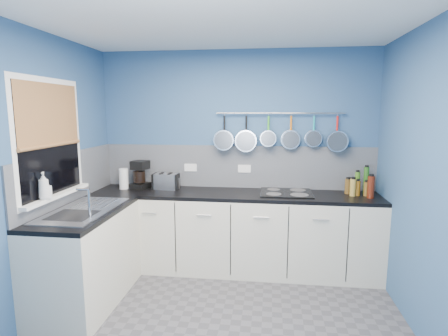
% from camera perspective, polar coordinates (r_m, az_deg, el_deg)
% --- Properties ---
extents(floor, '(3.20, 3.00, 0.02)m').
position_cam_1_polar(floor, '(3.29, -0.88, -24.46)').
color(floor, '#47474C').
rests_on(floor, ground).
extents(ceiling, '(3.20, 3.00, 0.02)m').
position_cam_1_polar(ceiling, '(2.83, -1.01, 23.43)').
color(ceiling, white).
rests_on(ceiling, ground).
extents(wall_back, '(3.20, 0.02, 2.50)m').
position_cam_1_polar(wall_back, '(4.28, 1.96, 1.58)').
color(wall_back, '#2E517B').
rests_on(wall_back, ground).
extents(wall_front, '(3.20, 0.02, 2.50)m').
position_cam_1_polar(wall_front, '(1.39, -10.24, -14.83)').
color(wall_front, '#2E517B').
rests_on(wall_front, ground).
extents(wall_left, '(0.02, 3.00, 2.50)m').
position_cam_1_polar(wall_left, '(3.42, -28.71, -1.44)').
color(wall_left, '#2E517B').
rests_on(wall_left, ground).
extents(wall_right, '(0.02, 3.00, 2.50)m').
position_cam_1_polar(wall_right, '(3.03, 30.87, -2.85)').
color(wall_right, '#2E517B').
rests_on(wall_right, ground).
extents(backsplash_back, '(3.20, 0.02, 0.50)m').
position_cam_1_polar(backsplash_back, '(4.27, 1.93, 0.21)').
color(backsplash_back, slate).
rests_on(backsplash_back, wall_back).
extents(backsplash_left, '(0.02, 1.80, 0.50)m').
position_cam_1_polar(backsplash_left, '(3.92, -23.22, -1.34)').
color(backsplash_left, slate).
rests_on(backsplash_left, wall_left).
extents(cabinet_run_back, '(3.20, 0.60, 0.86)m').
position_cam_1_polar(cabinet_run_back, '(4.17, 1.49, -10.23)').
color(cabinet_run_back, beige).
rests_on(cabinet_run_back, ground).
extents(worktop_back, '(3.20, 0.60, 0.04)m').
position_cam_1_polar(worktop_back, '(4.04, 1.52, -4.20)').
color(worktop_back, black).
rests_on(worktop_back, cabinet_run_back).
extents(cabinet_run_left, '(0.60, 1.20, 0.86)m').
position_cam_1_polar(cabinet_run_left, '(3.72, -20.97, -13.28)').
color(cabinet_run_left, beige).
rests_on(cabinet_run_left, ground).
extents(worktop_left, '(0.60, 1.20, 0.04)m').
position_cam_1_polar(worktop_left, '(3.58, -21.38, -6.59)').
color(worktop_left, black).
rests_on(worktop_left, cabinet_run_left).
extents(window_frame, '(0.01, 1.00, 1.10)m').
position_cam_1_polar(window_frame, '(3.61, -25.84, 4.07)').
color(window_frame, white).
rests_on(window_frame, wall_left).
extents(window_glass, '(0.01, 0.90, 1.00)m').
position_cam_1_polar(window_glass, '(3.61, -25.78, 4.07)').
color(window_glass, black).
rests_on(window_glass, wall_left).
extents(bamboo_blind, '(0.01, 0.90, 0.55)m').
position_cam_1_polar(bamboo_blind, '(3.59, -25.92, 7.65)').
color(bamboo_blind, '#9D6232').
rests_on(bamboo_blind, wall_left).
extents(window_sill, '(0.10, 0.98, 0.03)m').
position_cam_1_polar(window_sill, '(3.67, -24.96, -3.95)').
color(window_sill, white).
rests_on(window_sill, wall_left).
extents(sink_unit, '(0.50, 0.95, 0.01)m').
position_cam_1_polar(sink_unit, '(3.57, -21.41, -6.21)').
color(sink_unit, silver).
rests_on(sink_unit, worktop_left).
extents(mixer_tap, '(0.12, 0.08, 0.26)m').
position_cam_1_polar(mixer_tap, '(3.32, -20.58, -5.08)').
color(mixer_tap, silver).
rests_on(mixer_tap, worktop_left).
extents(socket_left, '(0.15, 0.01, 0.09)m').
position_cam_1_polar(socket_left, '(4.35, -5.33, 0.07)').
color(socket_left, white).
rests_on(socket_left, backsplash_back).
extents(socket_right, '(0.15, 0.01, 0.09)m').
position_cam_1_polar(socket_right, '(4.25, 3.25, -0.11)').
color(socket_right, white).
rests_on(socket_right, backsplash_back).
extents(pot_rail, '(1.45, 0.02, 0.02)m').
position_cam_1_polar(pot_rail, '(4.17, 8.86, 8.58)').
color(pot_rail, silver).
rests_on(pot_rail, wall_back).
extents(soap_bottle_a, '(0.12, 0.12, 0.24)m').
position_cam_1_polar(soap_bottle_a, '(3.46, -26.67, -2.53)').
color(soap_bottle_a, white).
rests_on(soap_bottle_a, window_sill).
extents(soap_bottle_b, '(0.10, 0.10, 0.17)m').
position_cam_1_polar(soap_bottle_b, '(3.48, -26.48, -3.02)').
color(soap_bottle_b, white).
rests_on(soap_bottle_b, window_sill).
extents(paper_towel, '(0.13, 0.13, 0.24)m').
position_cam_1_polar(paper_towel, '(4.37, -15.62, -1.65)').
color(paper_towel, white).
rests_on(paper_towel, worktop_back).
extents(coffee_maker, '(0.23, 0.24, 0.32)m').
position_cam_1_polar(coffee_maker, '(4.35, -13.20, -1.03)').
color(coffee_maker, black).
rests_on(coffee_maker, worktop_back).
extents(toaster, '(0.30, 0.19, 0.18)m').
position_cam_1_polar(toaster, '(4.27, -9.18, -2.10)').
color(toaster, silver).
rests_on(toaster, worktop_back).
extents(canister, '(0.11, 0.11, 0.13)m').
position_cam_1_polar(canister, '(4.27, -7.64, -2.41)').
color(canister, silver).
rests_on(canister, worktop_back).
extents(hob, '(0.57, 0.50, 0.01)m').
position_cam_1_polar(hob, '(4.07, 9.82, -3.85)').
color(hob, black).
rests_on(hob, worktop_back).
extents(pan_0, '(0.24, 0.10, 0.43)m').
position_cam_1_polar(pan_0, '(4.20, 0.05, 5.78)').
color(pan_0, silver).
rests_on(pan_0, pot_rail).
extents(pan_1, '(0.25, 0.08, 0.44)m').
position_cam_1_polar(pan_1, '(4.17, 3.53, 5.64)').
color(pan_1, silver).
rests_on(pan_1, pot_rail).
extents(pan_2, '(0.19, 0.10, 0.38)m').
position_cam_1_polar(pan_2, '(4.16, 7.04, 6.03)').
color(pan_2, silver).
rests_on(pan_2, pot_rail).
extents(pan_3, '(0.22, 0.06, 0.41)m').
position_cam_1_polar(pan_3, '(4.17, 10.55, 5.75)').
color(pan_3, silver).
rests_on(pan_3, pot_rail).
extents(pan_4, '(0.19, 0.05, 0.38)m').
position_cam_1_polar(pan_4, '(4.19, 14.04, 5.83)').
color(pan_4, silver).
rests_on(pan_4, pot_rail).
extents(pan_5, '(0.24, 0.09, 0.43)m').
position_cam_1_polar(pan_5, '(4.23, 17.47, 5.38)').
color(pan_5, silver).
rests_on(pan_5, pot_rail).
extents(condiment_0, '(0.06, 0.06, 0.30)m').
position_cam_1_polar(condiment_0, '(4.26, 21.59, -1.83)').
color(condiment_0, '#265919').
rests_on(condiment_0, worktop_back).
extents(condiment_1, '(0.05, 0.05, 0.24)m').
position_cam_1_polar(condiment_1, '(4.23, 20.36, -2.22)').
color(condiment_1, '#3F721E').
rests_on(condiment_1, worktop_back).
extents(condiment_2, '(0.07, 0.07, 0.16)m').
position_cam_1_polar(condiment_2, '(4.20, 19.07, -2.76)').
color(condiment_2, brown).
rests_on(condiment_2, worktop_back).
extents(condiment_3, '(0.06, 0.06, 0.15)m').
position_cam_1_polar(condiment_3, '(4.16, 21.63, -3.10)').
color(condiment_3, brown).
rests_on(condiment_3, worktop_back).
extents(condiment_4, '(0.06, 0.06, 0.16)m').
position_cam_1_polar(condiment_4, '(4.14, 20.38, -3.02)').
color(condiment_4, '#8C5914').
rests_on(condiment_4, worktop_back).
extents(condiment_5, '(0.06, 0.06, 0.19)m').
position_cam_1_polar(condiment_5, '(4.10, 19.76, -2.92)').
color(condiment_5, olive).
rests_on(condiment_5, worktop_back).
extents(condiment_6, '(0.07, 0.07, 0.23)m').
position_cam_1_polar(condiment_6, '(4.07, 22.25, -2.82)').
color(condiment_6, '#4C190C').
rests_on(condiment_6, worktop_back).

